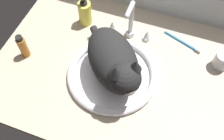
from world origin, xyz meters
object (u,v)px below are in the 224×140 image
at_px(metal_jar, 222,60).
at_px(faucet, 130,24).
at_px(amber_bottle, 23,47).
at_px(sink_basin, 112,73).
at_px(soap_pump_bottle, 85,12).
at_px(cat, 114,63).
at_px(toothbrush, 183,42).

bearing_deg(metal_jar, faucet, 176.71).
bearing_deg(amber_bottle, metal_jar, 15.98).
bearing_deg(sink_basin, metal_jar, 26.09).
relative_size(sink_basin, faucet, 1.84).
xyz_separation_m(faucet, soap_pump_bottle, (-0.21, 0.01, -0.02)).
distance_m(faucet, amber_bottle, 0.46).
distance_m(cat, soap_pump_bottle, 0.35).
distance_m(faucet, metal_jar, 0.41).
distance_m(amber_bottle, toothbrush, 0.69).
height_order(faucet, metal_jar, faucet).
bearing_deg(metal_jar, amber_bottle, -164.02).
distance_m(faucet, soap_pump_bottle, 0.22).
bearing_deg(toothbrush, cat, -128.39).
height_order(soap_pump_bottle, toothbrush, soap_pump_bottle).
relative_size(sink_basin, cat, 1.05).
height_order(metal_jar, toothbrush, metal_jar).
distance_m(sink_basin, toothbrush, 0.36).
xyz_separation_m(sink_basin, toothbrush, (0.24, 0.26, -0.01)).
xyz_separation_m(amber_bottle, toothbrush, (0.62, 0.29, -0.05)).
bearing_deg(amber_bottle, sink_basin, 4.02).
xyz_separation_m(cat, amber_bottle, (-0.40, -0.01, -0.07)).
height_order(amber_bottle, toothbrush, amber_bottle).
bearing_deg(soap_pump_bottle, faucet, -3.22).
bearing_deg(cat, toothbrush, 51.61).
height_order(cat, toothbrush, cat).
height_order(amber_bottle, metal_jar, amber_bottle).
bearing_deg(toothbrush, soap_pump_bottle, -176.14).
distance_m(sink_basin, cat, 0.11).
relative_size(metal_jar, toothbrush, 0.42).
bearing_deg(cat, soap_pump_bottle, 132.40).
relative_size(faucet, cat, 0.57).
bearing_deg(sink_basin, faucet, 90.00).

